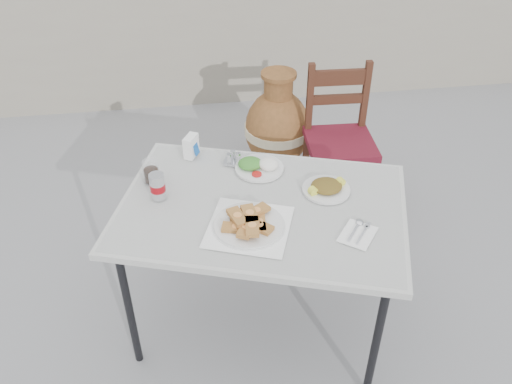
{
  "coord_description": "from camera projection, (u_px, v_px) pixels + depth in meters",
  "views": [
    {
      "loc": [
        -0.19,
        -1.8,
        2.19
      ],
      "look_at": [
        0.08,
        0.05,
        0.78
      ],
      "focal_mm": 38.0,
      "sensor_mm": 36.0,
      "label": 1
    }
  ],
  "objects": [
    {
      "name": "terracotta_urn",
      "position": [
        277.0,
        130.0,
        3.59
      ],
      "size": [
        0.44,
        0.44,
        0.76
      ],
      "color": "brown",
      "rests_on": "ground"
    },
    {
      "name": "napkin_holder",
      "position": [
        191.0,
        146.0,
        2.6
      ],
      "size": [
        0.08,
        0.1,
        0.11
      ],
      "rotation": [
        0.0,
        0.0,
        -0.48
      ],
      "color": "white",
      "rests_on": "cafe_table"
    },
    {
      "name": "back_wall",
      "position": [
        202.0,
        30.0,
        4.38
      ],
      "size": [
        6.0,
        0.25,
        1.2
      ],
      "primitive_type": "cube",
      "color": "gray",
      "rests_on": "ground"
    },
    {
      "name": "cola_glass",
      "position": [
        151.0,
        172.0,
        2.44
      ],
      "size": [
        0.07,
        0.07,
        0.1
      ],
      "color": "white",
      "rests_on": "cafe_table"
    },
    {
      "name": "chair",
      "position": [
        339.0,
        138.0,
        3.29
      ],
      "size": [
        0.42,
        0.42,
        0.9
      ],
      "rotation": [
        0.0,
        0.0,
        -0.05
      ],
      "color": "black",
      "rests_on": "ground"
    },
    {
      "name": "soda_can",
      "position": [
        158.0,
        186.0,
        2.33
      ],
      "size": [
        0.07,
        0.07,
        0.12
      ],
      "color": "silver",
      "rests_on": "cafe_table"
    },
    {
      "name": "salad_chopped_plate",
      "position": [
        326.0,
        187.0,
        2.39
      ],
      "size": [
        0.21,
        0.21,
        0.05
      ],
      "color": "silver",
      "rests_on": "cafe_table"
    },
    {
      "name": "condiment_caddy",
      "position": [
        233.0,
        159.0,
        2.57
      ],
      "size": [
        0.11,
        0.1,
        0.06
      ],
      "rotation": [
        0.0,
        0.0,
        -0.36
      ],
      "color": "silver",
      "rests_on": "cafe_table"
    },
    {
      "name": "salad_rice_plate",
      "position": [
        259.0,
        165.0,
        2.53
      ],
      "size": [
        0.23,
        0.23,
        0.06
      ],
      "color": "silver",
      "rests_on": "cafe_table"
    },
    {
      "name": "pide_plate",
      "position": [
        249.0,
        221.0,
        2.19
      ],
      "size": [
        0.42,
        0.42,
        0.07
      ],
      "rotation": [
        0.0,
        0.0,
        -0.35
      ],
      "color": "white",
      "rests_on": "cafe_table"
    },
    {
      "name": "cafe_table",
      "position": [
        262.0,
        214.0,
        2.35
      ],
      "size": [
        1.42,
        1.17,
        0.74
      ],
      "rotation": [
        0.0,
        0.0,
        -0.31
      ],
      "color": "black",
      "rests_on": "ground"
    },
    {
      "name": "ground",
      "position": [
        242.0,
        321.0,
        2.76
      ],
      "size": [
        80.0,
        80.0,
        0.0
      ],
      "primitive_type": "plane",
      "color": "gray",
      "rests_on": "ground"
    },
    {
      "name": "cutlery_napkin",
      "position": [
        358.0,
        232.0,
        2.18
      ],
      "size": [
        0.19,
        0.2,
        0.01
      ],
      "rotation": [
        0.0,
        0.0,
        -0.65
      ],
      "color": "white",
      "rests_on": "cafe_table"
    }
  ]
}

